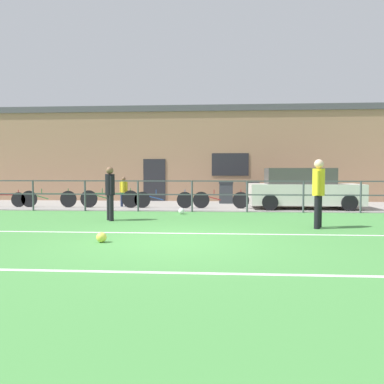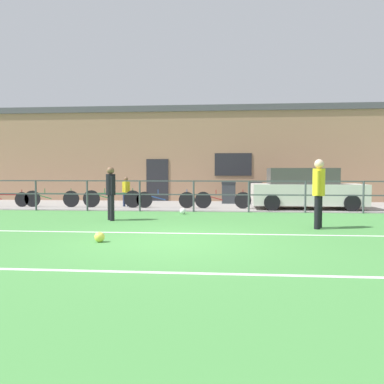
{
  "view_description": "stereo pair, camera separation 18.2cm",
  "coord_description": "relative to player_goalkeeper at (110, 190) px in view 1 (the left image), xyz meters",
  "views": [
    {
      "loc": [
        0.98,
        -8.01,
        1.45
      ],
      "look_at": [
        0.24,
        2.63,
        0.9
      ],
      "focal_mm": 36.08,
      "sensor_mm": 36.0,
      "label": 1
    },
    {
      "loc": [
        1.16,
        -8.0,
        1.45
      ],
      "look_at": [
        0.24,
        2.63,
        0.9
      ],
      "focal_mm": 36.08,
      "sensor_mm": 36.0,
      "label": 2
    }
  ],
  "objects": [
    {
      "name": "ground",
      "position": [
        2.27,
        -3.31,
        -0.94
      ],
      "size": [
        60.0,
        44.0,
        0.04
      ],
      "primitive_type": "cube",
      "color": "#478C42"
    },
    {
      "name": "player_striker",
      "position": [
        5.82,
        -1.17,
        0.1
      ],
      "size": [
        0.31,
        0.46,
        1.78
      ],
      "rotation": [
        0.0,
        0.0,
        1.17
      ],
      "color": "black",
      "rests_on": "ground"
    },
    {
      "name": "bicycle_parked_0",
      "position": [
        3.33,
        3.89,
        -0.55
      ],
      "size": [
        2.22,
        0.04,
        0.75
      ],
      "color": "black",
      "rests_on": "pavement_strip"
    },
    {
      "name": "trash_bin_0",
      "position": [
        3.58,
        6.45,
        -0.4
      ],
      "size": [
        0.65,
        0.55,
        0.99
      ],
      "color": "#33383D",
      "rests_on": "pavement_strip"
    },
    {
      "name": "field_line_touchline",
      "position": [
        2.27,
        -2.28,
        -0.91
      ],
      "size": [
        36.0,
        0.11,
        0.0
      ],
      "primitive_type": "cube",
      "color": "white",
      "rests_on": "ground"
    },
    {
      "name": "clubhouse_facade",
      "position": [
        2.27,
        8.89,
        1.46
      ],
      "size": [
        28.0,
        2.56,
        4.74
      ],
      "color": "#A37A5B",
      "rests_on": "ground"
    },
    {
      "name": "bicycle_parked_3",
      "position": [
        -1.14,
        3.89,
        -0.53
      ],
      "size": [
        2.41,
        0.04,
        0.79
      ],
      "color": "black",
      "rests_on": "pavement_strip"
    },
    {
      "name": "parked_car_red",
      "position": [
        6.56,
        4.08,
        -0.14
      ],
      "size": [
        4.26,
        1.84,
        1.59
      ],
      "color": "silver",
      "rests_on": "pavement_strip"
    },
    {
      "name": "player_goalkeeper",
      "position": [
        0.0,
        0.0,
        0.0
      ],
      "size": [
        0.28,
        0.39,
        1.61
      ],
      "rotation": [
        0.0,
        0.0,
        5.28
      ],
      "color": "black",
      "rests_on": "ground"
    },
    {
      "name": "trash_bin_1",
      "position": [
        4.8,
        6.57,
        -0.4
      ],
      "size": [
        0.6,
        0.51,
        0.97
      ],
      "color": "#33383D",
      "rests_on": "pavement_strip"
    },
    {
      "name": "spectator_child",
      "position": [
        -0.69,
        4.43,
        -0.2
      ],
      "size": [
        0.34,
        0.22,
        1.23
      ],
      "rotation": [
        0.0,
        0.0,
        3.05
      ],
      "color": "#232D4C",
      "rests_on": "pavement_strip"
    },
    {
      "name": "bicycle_parked_2",
      "position": [
        -3.67,
        3.89,
        -0.54
      ],
      "size": [
        2.32,
        0.04,
        0.77
      ],
      "color": "black",
      "rests_on": "pavement_strip"
    },
    {
      "name": "bicycle_parked_1",
      "position": [
        1.04,
        3.89,
        -0.56
      ],
      "size": [
        2.36,
        0.04,
        0.75
      ],
      "color": "black",
      "rests_on": "pavement_strip"
    },
    {
      "name": "pavement_strip",
      "position": [
        2.27,
        5.19,
        -0.91
      ],
      "size": [
        48.0,
        5.0,
        0.02
      ],
      "primitive_type": "cube",
      "color": "gray",
      "rests_on": "ground"
    },
    {
      "name": "soccer_ball_spare",
      "position": [
        0.83,
        -3.56,
        -0.81
      ],
      "size": [
        0.21,
        0.21,
        0.21
      ],
      "primitive_type": "sphere",
      "color": "#E5E04C",
      "rests_on": "ground"
    },
    {
      "name": "field_line_hash",
      "position": [
        2.27,
        -5.86,
        -0.91
      ],
      "size": [
        36.0,
        0.11,
        0.0
      ],
      "primitive_type": "cube",
      "color": "white",
      "rests_on": "ground"
    },
    {
      "name": "perimeter_fence",
      "position": [
        2.27,
        2.69,
        -0.17
      ],
      "size": [
        36.07,
        0.07,
        1.15
      ],
      "color": "#474C51",
      "rests_on": "ground"
    },
    {
      "name": "soccer_ball_match",
      "position": [
        1.97,
        1.89,
        -0.81
      ],
      "size": [
        0.21,
        0.21,
        0.21
      ],
      "primitive_type": "sphere",
      "color": "white",
      "rests_on": "ground"
    }
  ]
}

